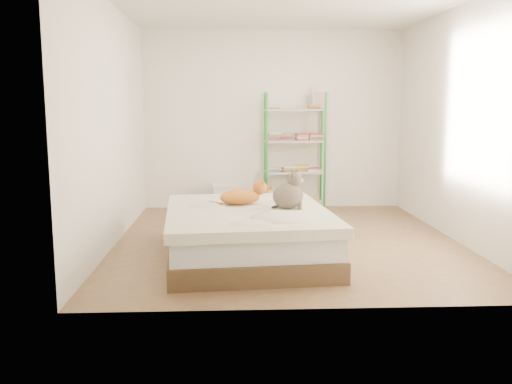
{
  "coord_description": "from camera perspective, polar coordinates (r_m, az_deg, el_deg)",
  "views": [
    {
      "loc": [
        -0.63,
        -5.93,
        1.49
      ],
      "look_at": [
        -0.37,
        -0.4,
        0.62
      ],
      "focal_mm": 38.0,
      "sensor_mm": 36.0,
      "label": 1
    }
  ],
  "objects": [
    {
      "name": "orange_cat",
      "position": [
        5.56,
        -1.69,
        -0.31
      ],
      "size": [
        0.54,
        0.37,
        0.2
      ],
      "primitive_type": null,
      "rotation": [
        0.0,
        0.0,
        0.21
      ],
      "color": "orange",
      "rests_on": "bed"
    },
    {
      "name": "bed",
      "position": [
        5.38,
        -0.92,
        -4.41
      ],
      "size": [
        1.72,
        2.07,
        0.5
      ],
      "rotation": [
        0.0,
        0.0,
        0.08
      ],
      "color": "brown",
      "rests_on": "ground"
    },
    {
      "name": "grey_cat",
      "position": [
        5.33,
        3.39,
        0.18
      ],
      "size": [
        0.34,
        0.29,
        0.37
      ],
      "primitive_type": null,
      "rotation": [
        0.0,
        0.0,
        1.5
      ],
      "color": "brown",
      "rests_on": "bed"
    },
    {
      "name": "shelf_unit",
      "position": [
        7.9,
        4.13,
        4.28
      ],
      "size": [
        0.92,
        0.36,
        1.74
      ],
      "color": "green",
      "rests_on": "ground"
    },
    {
      "name": "cardboard_box",
      "position": [
        7.21,
        4.47,
        -1.7
      ],
      "size": [
        0.58,
        0.59,
        0.37
      ],
      "rotation": [
        0.0,
        0.0,
        -0.45
      ],
      "color": "#A88456",
      "rests_on": "ground"
    },
    {
      "name": "white_bin",
      "position": [
        7.86,
        -3.41,
        -0.53
      ],
      "size": [
        0.37,
        0.33,
        0.39
      ],
      "rotation": [
        0.0,
        0.0,
        0.11
      ],
      "color": "white",
      "rests_on": "ground"
    },
    {
      "name": "room",
      "position": [
        5.97,
        3.37,
        7.09
      ],
      "size": [
        3.81,
        4.21,
        2.61
      ],
      "color": "olive",
      "rests_on": "ground"
    }
  ]
}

